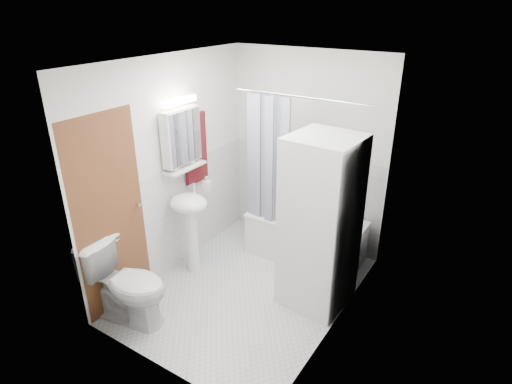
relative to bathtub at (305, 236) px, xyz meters
The scene contains 20 objects.
floor 0.99m from the bathtub, 103.40° to the right, with size 2.60×2.60×0.00m, color silver.
room_walls 1.53m from the bathtub, 103.40° to the right, with size 2.60×2.60×2.60m.
wainscot 0.73m from the bathtub, 109.27° to the right, with size 1.98×2.58×2.58m.
door 2.01m from the bathtub, 128.50° to the right, with size 0.05×2.00×2.00m.
bathtub is the anchor object (origin of this frame).
tub_spout 0.68m from the bathtub, 58.78° to the left, with size 0.04×0.04×0.12m, color silver.
curtain_rod 1.73m from the bathtub, 90.00° to the right, with size 0.02×0.02×1.54m, color silver.
shower_curtain 1.07m from the bathtub, 146.37° to the right, with size 0.55×0.02×1.45m.
sink 1.42m from the bathtub, 135.80° to the right, with size 0.44×0.37×1.04m.
medicine_cabinet 1.89m from the bathtub, 143.89° to the right, with size 0.13×0.50×0.71m.
shelf 1.65m from the bathtub, 143.53° to the right, with size 0.18×0.54×0.03m, color silver.
shower_caddy 0.95m from the bathtub, 52.00° to the left, with size 0.22×0.06×0.02m, color silver.
towel 1.67m from the bathtub, 153.88° to the right, with size 0.07×0.34×0.83m.
washer_dryer 1.01m from the bathtub, 55.46° to the right, with size 0.68×0.67×1.78m.
toilet 2.14m from the bathtub, 116.07° to the right, with size 0.46×0.82×0.81m, color white.
soap_pump 1.32m from the bathtub, 144.21° to the right, with size 0.08×0.17×0.08m, color gray.
shelf_bottle 1.76m from the bathtub, 138.83° to the right, with size 0.07×0.18×0.07m, color gray.
shelf_cup 1.64m from the bathtub, 147.74° to the right, with size 0.10×0.09×0.10m, color gray.
shampoo_a 1.00m from the bathtub, 67.77° to the left, with size 0.13×0.17×0.13m, color gray.
shampoo_b 1.00m from the bathtub, 51.91° to the left, with size 0.08×0.21×0.08m, color #254496.
Camera 1 is at (2.12, -3.16, 2.89)m, focal length 30.00 mm.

